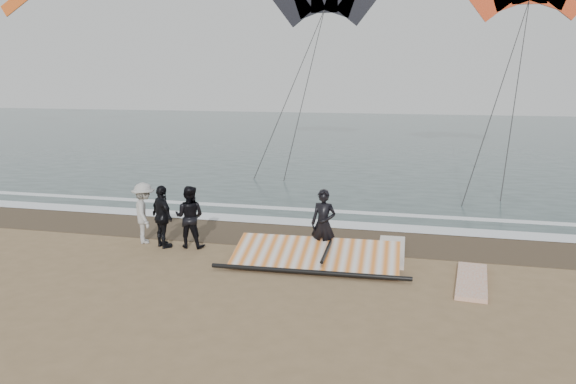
% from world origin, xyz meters
% --- Properties ---
extents(ground, '(120.00, 120.00, 0.00)m').
position_xyz_m(ground, '(0.00, 0.00, 0.00)').
color(ground, '#8C704C').
rests_on(ground, ground).
extents(sea, '(120.00, 54.00, 0.02)m').
position_xyz_m(sea, '(0.00, 33.00, 0.01)').
color(sea, '#233838').
rests_on(sea, ground).
extents(wet_sand, '(120.00, 2.80, 0.01)m').
position_xyz_m(wet_sand, '(0.00, 4.50, 0.01)').
color(wet_sand, '#4C3D2B').
rests_on(wet_sand, ground).
extents(foam_near, '(120.00, 0.90, 0.01)m').
position_xyz_m(foam_near, '(0.00, 5.90, 0.03)').
color(foam_near, white).
rests_on(foam_near, sea).
extents(foam_far, '(120.00, 0.45, 0.01)m').
position_xyz_m(foam_far, '(0.00, 7.60, 0.03)').
color(foam_far, white).
rests_on(foam_far, sea).
extents(man_main, '(0.71, 0.52, 1.78)m').
position_xyz_m(man_main, '(0.26, 2.64, 0.89)').
color(man_main, black).
rests_on(man_main, ground).
extents(board_white, '(0.86, 2.40, 0.09)m').
position_xyz_m(board_white, '(3.85, 1.62, 0.05)').
color(board_white, silver).
rests_on(board_white, ground).
extents(board_cream, '(0.76, 2.60, 0.11)m').
position_xyz_m(board_cream, '(1.95, 3.40, 0.05)').
color(board_cream, silver).
rests_on(board_cream, ground).
extents(trio_cluster, '(2.39, 1.41, 1.72)m').
position_xyz_m(trio_cluster, '(-4.20, 2.66, 0.85)').
color(trio_cluster, black).
rests_on(trio_cluster, ground).
extents(sail_rig, '(4.73, 2.04, 0.52)m').
position_xyz_m(sail_rig, '(0.12, 2.08, 0.20)').
color(sail_rig, black).
rests_on(sail_rig, ground).
extents(kite_dark, '(6.65, 4.61, 12.19)m').
position_xyz_m(kite_dark, '(-3.16, 21.59, 8.58)').
color(kite_dark, black).
rests_on(kite_dark, ground).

